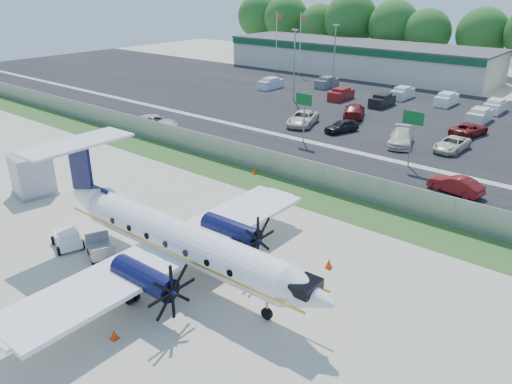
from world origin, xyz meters
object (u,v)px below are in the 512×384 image
Objects in this scene: baggage_cart_near at (101,249)px; service_container at (33,176)px; baggage_cart_far at (242,262)px; aircraft at (176,238)px; pushback_tug at (67,239)px.

service_container is (-11.94, 2.37, 0.87)m from baggage_cart_near.
baggage_cart_far is (7.19, 4.13, 0.01)m from baggage_cart_near.
service_container is at bearing 177.19° from aircraft.
baggage_cart_near is at bearing 11.69° from pushback_tug.
pushback_tug is 1.04× the size of baggage_cart_far.
aircraft reaches higher than service_container.
baggage_cart_near is 8.29m from baggage_cart_far.
baggage_cart_far is at bearing 29.87° from baggage_cart_near.
baggage_cart_far is 19.22m from service_container.
pushback_tug is 0.77× the size of service_container.
pushback_tug is 0.95× the size of baggage_cart_near.
aircraft is 16.87m from service_container.
aircraft is at bearing -131.68° from baggage_cart_far.
service_container reaches higher than baggage_cart_far.
aircraft reaches higher than baggage_cart_far.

